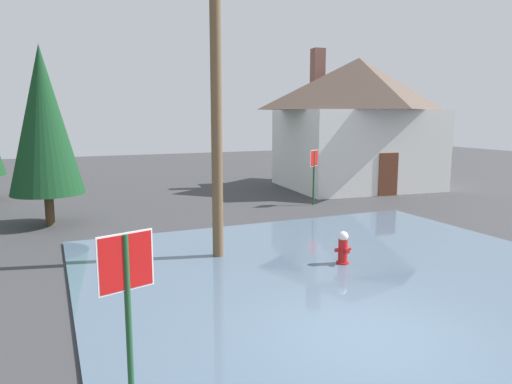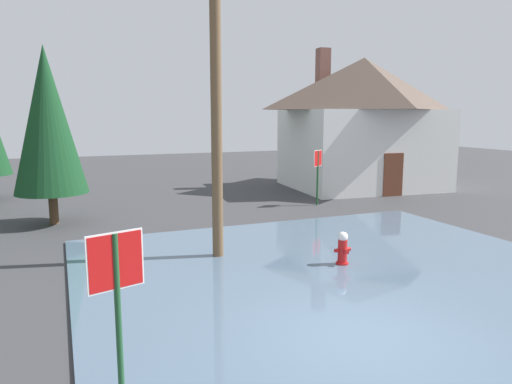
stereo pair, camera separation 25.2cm
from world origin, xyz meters
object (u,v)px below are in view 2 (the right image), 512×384
(pine_tree_tall_left, at_px, (48,121))
(fire_hydrant, at_px, (343,249))
(stop_sign_near, at_px, (117,284))
(stop_sign_far, at_px, (318,166))
(utility_pole, at_px, (216,105))
(house, at_px, (362,121))

(pine_tree_tall_left, bearing_deg, fire_hydrant, -49.70)
(stop_sign_near, distance_m, pine_tree_tall_left, 11.88)
(stop_sign_near, height_order, stop_sign_far, stop_sign_near)
(utility_pole, bearing_deg, stop_sign_far, 42.39)
(stop_sign_near, bearing_deg, fire_hydrant, 33.76)
(stop_sign_far, bearing_deg, fire_hydrant, -115.21)
(house, bearing_deg, utility_pole, -139.47)
(stop_sign_near, relative_size, stop_sign_far, 1.00)
(utility_pole, xyz_separation_m, stop_sign_far, (6.15, 5.61, -2.35))
(stop_sign_near, distance_m, fire_hydrant, 7.06)
(stop_sign_near, bearing_deg, utility_pole, 61.18)
(pine_tree_tall_left, bearing_deg, stop_sign_near, -85.82)
(fire_hydrant, distance_m, utility_pole, 4.79)
(fire_hydrant, xyz_separation_m, pine_tree_tall_left, (-6.64, 7.83, 3.11))
(utility_pole, bearing_deg, fire_hydrant, -35.29)
(stop_sign_near, relative_size, house, 0.28)
(fire_hydrant, relative_size, stop_sign_far, 0.38)
(stop_sign_near, xyz_separation_m, pine_tree_tall_left, (-0.86, 11.69, 1.89))
(house, xyz_separation_m, pine_tree_tall_left, (-14.76, -3.23, 0.12))
(stop_sign_far, bearing_deg, house, 37.88)
(stop_sign_far, xyz_separation_m, house, (4.60, 3.58, 1.79))
(utility_pole, xyz_separation_m, pine_tree_tall_left, (-4.01, 5.97, -0.43))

